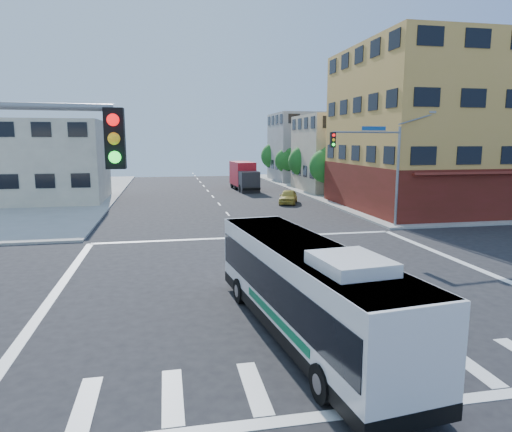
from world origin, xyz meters
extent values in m
plane|color=black|center=(0.00, 0.00, 0.00)|extent=(120.00, 120.00, 0.00)
cube|color=gray|center=(35.00, 35.00, 0.07)|extent=(50.00, 50.00, 0.15)
cube|color=#C69447|center=(20.00, 18.50, 7.00)|extent=(18.00, 15.00, 14.00)
cube|color=maroon|center=(20.00, 18.50, 2.00)|extent=(18.09, 15.08, 4.00)
cube|color=maroon|center=(20.00, 11.40, 3.60)|extent=(16.00, 1.60, 0.51)
cube|color=#C2B694|center=(17.00, 34.00, 4.50)|extent=(12.00, 10.00, 9.00)
cube|color=#979893|center=(17.00, 48.00, 5.00)|extent=(12.00, 10.00, 10.00)
cube|color=beige|center=(-17.00, 30.00, 4.00)|extent=(12.00, 10.00, 8.00)
cylinder|color=gray|center=(10.80, 10.80, 3.50)|extent=(0.18, 0.18, 7.00)
cylinder|color=gray|center=(8.30, 10.55, 6.60)|extent=(5.01, 0.62, 0.12)
cube|color=black|center=(5.80, 10.30, 6.10)|extent=(0.32, 0.30, 1.00)
sphere|color=#FF0C0C|center=(5.80, 10.13, 6.40)|extent=(0.20, 0.20, 0.20)
sphere|color=yellow|center=(5.80, 10.13, 6.10)|extent=(0.20, 0.20, 0.20)
sphere|color=#19FF33|center=(5.80, 10.13, 5.80)|extent=(0.20, 0.20, 0.20)
cube|color=#14478B|center=(8.80, 10.60, 6.85)|extent=(1.80, 0.22, 0.28)
cube|color=gray|center=(13.30, 11.05, 8.00)|extent=(0.50, 0.22, 0.14)
cube|color=black|center=(-5.80, -10.30, 6.10)|extent=(0.32, 0.30, 1.00)
sphere|color=#FF0C0C|center=(-5.80, -10.47, 6.40)|extent=(0.20, 0.20, 0.20)
sphere|color=yellow|center=(-5.80, -10.47, 6.10)|extent=(0.20, 0.20, 0.20)
sphere|color=#19FF33|center=(-5.80, -10.47, 5.80)|extent=(0.20, 0.20, 0.20)
cylinder|color=#361F13|center=(11.80, 28.00, 0.96)|extent=(0.28, 0.28, 1.92)
sphere|color=#195719|center=(11.80, 28.00, 3.37)|extent=(3.60, 3.60, 3.60)
sphere|color=#195719|center=(12.20, 27.70, 4.27)|extent=(2.52, 2.52, 2.52)
cylinder|color=#361F13|center=(11.80, 36.00, 1.00)|extent=(0.28, 0.28, 1.99)
sphere|color=#195719|center=(11.80, 36.00, 3.51)|extent=(3.80, 3.80, 3.80)
sphere|color=#195719|center=(12.20, 35.70, 4.46)|extent=(2.66, 2.66, 2.66)
cylinder|color=#361F13|center=(11.80, 44.00, 0.94)|extent=(0.28, 0.28, 1.89)
sphere|color=#195719|center=(11.80, 44.00, 3.25)|extent=(3.40, 3.40, 3.40)
sphere|color=#195719|center=(12.20, 43.70, 4.10)|extent=(2.38, 2.38, 2.38)
cylinder|color=#361F13|center=(11.80, 52.00, 1.01)|extent=(0.28, 0.28, 2.03)
sphere|color=#195719|center=(11.80, 52.00, 3.63)|extent=(4.00, 4.00, 4.00)
sphere|color=#195719|center=(12.20, 51.70, 4.63)|extent=(2.80, 2.80, 2.80)
cube|color=black|center=(-0.89, -5.35, 0.50)|extent=(3.60, 11.12, 0.41)
cube|color=white|center=(-0.89, -5.35, 1.61)|extent=(3.58, 11.10, 2.59)
cube|color=black|center=(-0.89, -5.35, 1.77)|extent=(3.59, 10.78, 1.14)
cube|color=black|center=(-1.53, 0.01, 1.68)|extent=(2.12, 0.30, 1.23)
cube|color=#E5590C|center=(-1.53, 0.04, 2.59)|extent=(1.73, 0.25, 0.25)
cube|color=white|center=(-0.89, -5.35, 2.85)|extent=(3.51, 10.87, 0.11)
cube|color=white|center=(-0.57, -8.06, 3.07)|extent=(1.85, 2.18, 0.33)
cube|color=#08663C|center=(-2.00, -5.94, 0.95)|extent=(0.61, 4.96, 0.25)
cube|color=#08663C|center=(0.32, -5.66, 0.95)|extent=(0.61, 4.96, 0.25)
cylinder|color=black|center=(-2.38, -2.01, 0.47)|extent=(0.38, 0.97, 0.94)
cylinder|color=#99999E|center=(-2.51, -2.03, 0.47)|extent=(0.09, 0.47, 0.47)
cylinder|color=black|center=(-0.22, -1.76, 0.47)|extent=(0.38, 0.97, 0.94)
cylinder|color=#99999E|center=(-0.10, -1.74, 0.47)|extent=(0.09, 0.47, 0.47)
cylinder|color=black|center=(-1.56, -8.94, 0.47)|extent=(0.38, 0.97, 0.94)
cylinder|color=#99999E|center=(-1.68, -8.96, 0.47)|extent=(0.09, 0.47, 0.47)
cylinder|color=black|center=(0.60, -8.69, 0.47)|extent=(0.38, 0.97, 0.94)
cylinder|color=#99999E|center=(0.72, -8.67, 0.47)|extent=(0.09, 0.47, 0.47)
cube|color=#26262B|center=(4.62, 34.24, 1.24)|extent=(2.30, 2.21, 2.48)
cube|color=black|center=(4.67, 33.33, 1.62)|extent=(2.00, 0.18, 0.95)
cube|color=red|center=(4.43, 37.85, 2.00)|extent=(2.56, 5.45, 2.86)
cube|color=black|center=(4.49, 36.71, 0.52)|extent=(2.49, 7.72, 0.29)
cylinder|color=black|center=(3.61, 34.37, 0.48)|extent=(0.32, 0.97, 0.95)
cylinder|color=black|center=(5.61, 34.48, 0.48)|extent=(0.32, 0.97, 0.95)
cylinder|color=black|center=(3.47, 37.13, 0.48)|extent=(0.32, 0.97, 0.95)
cylinder|color=black|center=(5.47, 37.24, 0.48)|extent=(0.32, 0.97, 0.95)
cylinder|color=black|center=(3.35, 39.51, 0.48)|extent=(0.32, 0.97, 0.95)
cylinder|color=black|center=(5.35, 39.62, 0.48)|extent=(0.32, 0.97, 0.95)
imported|color=gold|center=(6.64, 24.19, 0.67)|extent=(2.86, 4.23, 1.34)
camera|label=1|loc=(-4.99, -18.30, 6.07)|focal=32.00mm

